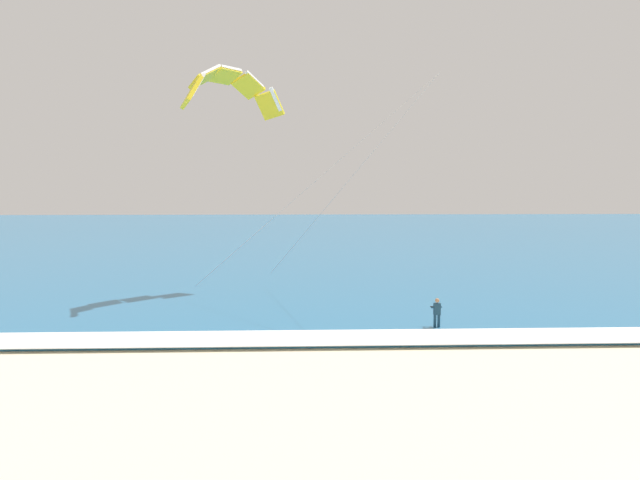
# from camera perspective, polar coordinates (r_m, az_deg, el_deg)

# --- Properties ---
(sea) EXTENTS (200.00, 120.00, 0.20)m
(sea) POSITION_cam_1_polar(r_m,az_deg,el_deg) (86.12, 5.03, 0.56)
(sea) COLOR teal
(sea) RESTS_ON ground
(surf_foam) EXTENTS (200.00, 2.76, 0.04)m
(surf_foam) POSITION_cam_1_polar(r_m,az_deg,el_deg) (29.09, 19.54, -9.06)
(surf_foam) COLOR white
(surf_foam) RESTS_ON sea
(surfboard) EXTENTS (0.44, 1.40, 0.09)m
(surfboard) POSITION_cam_1_polar(r_m,az_deg,el_deg) (29.81, 11.63, -8.89)
(surfboard) COLOR #E04C38
(surfboard) RESTS_ON ground
(kitesurfer) EXTENTS (0.55, 0.52, 1.69)m
(kitesurfer) POSITION_cam_1_polar(r_m,az_deg,el_deg) (29.62, 11.66, -7.16)
(kitesurfer) COLOR #143347
(kitesurfer) RESTS_ON ground
(kite_primary) EXTENTS (14.20, 12.44, 13.83)m
(kite_primary) POSITION_cam_1_polar(r_m,az_deg,el_deg) (38.55, -9.01, 14.90)
(kite_primary) COLOR yellow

